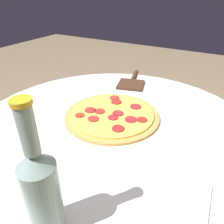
{
  "coord_description": "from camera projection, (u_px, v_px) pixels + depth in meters",
  "views": [
    {
      "loc": [
        0.55,
        0.31,
        1.14
      ],
      "look_at": [
        -0.04,
        -0.03,
        0.74
      ],
      "focal_mm": 35.0,
      "sensor_mm": 36.0,
      "label": 1
    }
  ],
  "objects": [
    {
      "name": "pizza_paddle",
      "position": [
        132.0,
        82.0,
        1.07
      ],
      "size": [
        0.25,
        0.15,
        0.02
      ],
      "rotation": [
        0.0,
        0.0,
        -2.87
      ],
      "color": "#422819",
      "rests_on": "table"
    },
    {
      "name": "napkin",
      "position": [
        191.0,
        201.0,
        0.48
      ],
      "size": [
        0.13,
        0.08,
        0.01
      ],
      "color": "white",
      "rests_on": "table"
    },
    {
      "name": "pizza",
      "position": [
        112.0,
        115.0,
        0.8
      ],
      "size": [
        0.34,
        0.34,
        0.02
      ],
      "color": "#C68E47",
      "rests_on": "table"
    },
    {
      "name": "beer_bottle",
      "position": [
        42.0,
        189.0,
        0.39
      ],
      "size": [
        0.07,
        0.07,
        0.29
      ],
      "color": "gray",
      "rests_on": "table"
    },
    {
      "name": "table",
      "position": [
        114.0,
        161.0,
        0.84
      ],
      "size": [
        1.01,
        1.01,
        0.72
      ],
      "color": "silver",
      "rests_on": "ground_plane"
    }
  ]
}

